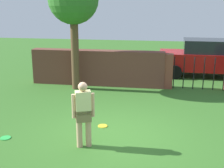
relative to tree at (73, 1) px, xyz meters
name	(u,v)px	position (x,y,z in m)	size (l,w,h in m)	color
ground_plane	(116,135)	(2.25, -4.13, -3.43)	(40.00, 40.00, 0.00)	#336623
brick_wall	(98,68)	(0.75, 0.70, -2.70)	(5.54, 0.50, 1.47)	brown
tree	(73,1)	(0.00, 0.00, 0.00)	(1.92, 1.92, 4.47)	brown
person	(83,112)	(1.59, -4.88, -2.53)	(0.51, 0.34, 1.62)	tan
fence_gate	(199,72)	(4.86, 0.70, -2.73)	(2.92, 0.44, 1.40)	brown
car	(205,58)	(5.37, 3.02, -2.57)	(4.24, 2.01, 1.72)	#A51111
frisbee_yellow	(103,126)	(1.80, -3.61, -3.42)	(0.27, 0.27, 0.02)	yellow
frisbee_green	(6,138)	(-0.53, -4.77, -3.42)	(0.27, 0.27, 0.02)	green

